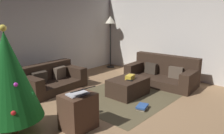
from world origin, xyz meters
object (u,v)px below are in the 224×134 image
Objects in this scene: couch_left at (51,80)px; gift_box at (130,77)px; couch_right at (163,74)px; book_stack at (142,107)px; christmas_tree at (9,76)px; side_table at (78,111)px; corner_lamp at (110,24)px; tv_remote at (129,80)px; laptop at (80,92)px; ottoman at (128,87)px.

couch_left is 2.00m from gift_box.
book_stack is at bearing 103.64° from couch_right.
side_table is (0.78, -0.64, -0.64)m from christmas_tree.
book_stack is 3.89m from corner_lamp.
christmas_tree is at bearing 79.71° from couch_right.
couch_left is at bearing 68.74° from side_table.
tv_remote is 1.70m from laptop.
gift_box is 0.74× the size of book_stack.
gift_box is 0.40× the size of side_table.
christmas_tree is at bearing 138.25° from laptop.
corner_lamp is (3.52, 2.46, 1.23)m from side_table.
laptop reaches higher than gift_box.
gift_box is (-1.31, 0.12, 0.17)m from couch_right.
christmas_tree reaches higher than book_stack.
couch_left reaches higher than book_stack.
gift_box is 1.78m from side_table.
book_stack is (-0.44, -0.65, -0.40)m from gift_box.
gift_box is at bearing -128.83° from corner_lamp.
couch_right is at bearing 136.70° from couch_left.
couch_left is 1.77× the size of ottoman.
corner_lamp is (0.46, 2.32, 1.25)m from couch_right.
laptop is at bearing -94.58° from side_table.
side_table is 4.47m from corner_lamp.
corner_lamp is (3.53, 2.52, 0.88)m from laptop.
corner_lamp reaches higher than couch_right.
book_stack is (1.31, -0.38, -0.25)m from side_table.
couch_right reaches higher than couch_left.
ottoman is 2.28× the size of laptop.
book_stack is at bearing -124.30° from gift_box.
ottoman is 2.66m from christmas_tree.
side_table reaches higher than gift_box.
ottoman is at bearing 10.34° from side_table.
couch_left is 1.95m from ottoman.
corner_lamp is (4.30, 1.83, 0.58)m from christmas_tree.
couch_left reaches higher than tv_remote.
laptop is 1.22× the size of book_stack.
ottoman is at bearing -7.11° from christmas_tree.
corner_lamp reaches higher than tv_remote.
gift_box is 0.12m from tv_remote.
laptop is 0.22× the size of corner_lamp.
christmas_tree reaches higher than laptop.
corner_lamp reaches higher than book_stack.
ottoman is at bearing -129.52° from corner_lamp.
laptop is at bearing 65.03° from couch_left.
gift_box reaches higher than book_stack.
book_stack is at bearing -122.19° from ottoman.
couch_right reaches higher than book_stack.
corner_lamp is at bearing 35.57° from laptop.
side_table is (-3.06, -0.15, 0.02)m from couch_right.
couch_left is 9.96× the size of tv_remote.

